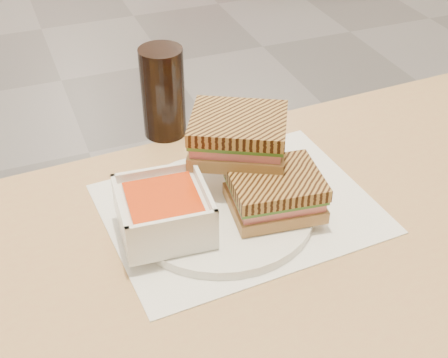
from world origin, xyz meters
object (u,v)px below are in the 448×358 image
object	(u,v)px
main_table	(278,328)
soup_bowl	(164,213)
cola_glass	(163,92)
panini_lower	(275,192)
plate	(221,210)

from	to	relation	value
main_table	soup_bowl	bearing A→B (deg)	137.88
cola_glass	panini_lower	bearing A→B (deg)	-74.32
plate	panini_lower	world-z (taller)	panini_lower
main_table	cola_glass	world-z (taller)	cola_glass
plate	panini_lower	distance (m)	0.08
soup_bowl	panini_lower	distance (m)	0.16
cola_glass	soup_bowl	bearing A→B (deg)	-106.97
plate	cola_glass	xyz separation A→B (m)	(-0.01, 0.24, 0.07)
main_table	panini_lower	distance (m)	0.19
soup_bowl	panini_lower	size ratio (longest dim) A/B	0.94
main_table	soup_bowl	xyz separation A→B (m)	(-0.12, 0.11, 0.16)
panini_lower	main_table	bearing A→B (deg)	-108.24
plate	cola_glass	size ratio (longest dim) A/B	1.72
soup_bowl	cola_glass	world-z (taller)	cola_glass
main_table	cola_glass	distance (m)	0.42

